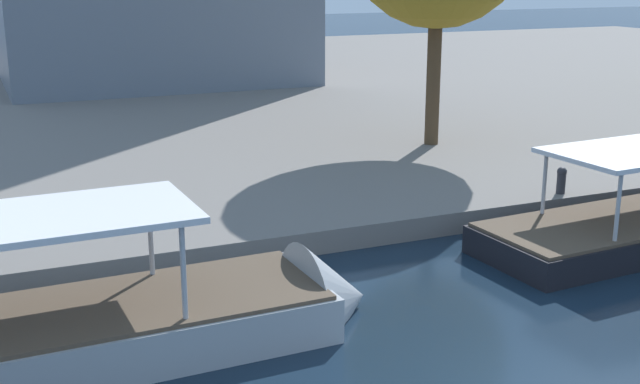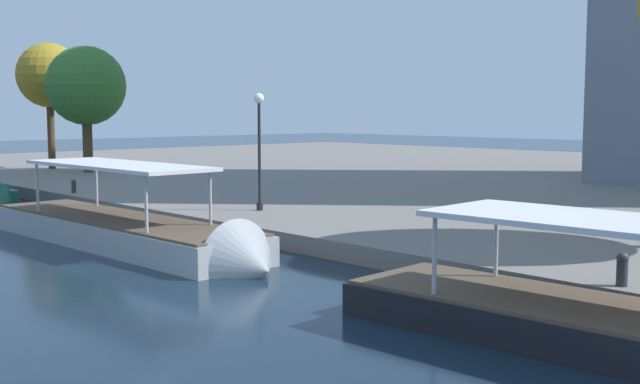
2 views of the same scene
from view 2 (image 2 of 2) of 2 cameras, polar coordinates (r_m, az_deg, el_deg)
name	(u,v)px [view 2 (image 2 of 2)]	position (r m, az deg, el deg)	size (l,w,h in m)	color
ground_plane	(141,316)	(18.28, -12.96, -8.82)	(220.00, 220.00, 0.00)	#142333
tour_boat_1	(135,238)	(26.97, -13.34, -3.32)	(14.60, 3.33, 3.94)	#9EA3A8
mooring_bollard_0	(622,268)	(19.19, 21.22, -5.19)	(0.28, 0.28, 0.79)	#2D2D33
mooring_bollard_1	(74,186)	(40.31, -17.56, 0.44)	(0.25, 0.25, 0.66)	#2D2D33
lamp_post	(259,136)	(31.53, -4.46, 4.07)	(0.42, 0.42, 4.73)	black
tree_0	(47,76)	(58.33, -19.30, 7.98)	(4.65, 4.50, 8.78)	#4C3823
tree_3	(83,86)	(53.99, -16.91, 7.43)	(5.29, 5.19, 8.30)	#4C3823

